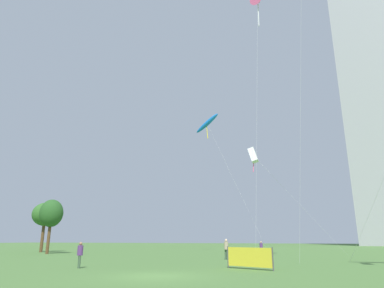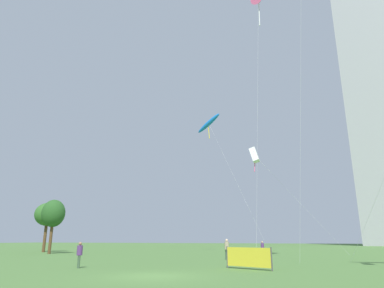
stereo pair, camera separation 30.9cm
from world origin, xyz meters
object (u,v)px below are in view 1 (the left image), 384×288
park_tree_0 (45,215)px  park_tree_1 (51,214)px  kite_flying_6 (258,1)px  person_standing_2 (226,248)px  person_standing_0 (80,253)px  kite_flying_7 (207,124)px  distant_highrise_0 (382,71)px  kite_flying_5 (253,156)px  event_banner (249,257)px  person_standing_3 (261,247)px

park_tree_0 → park_tree_1: (4.93, -4.43, -0.28)m
kite_flying_6 → person_standing_2: bearing=-137.3°
park_tree_1 → kite_flying_6: bearing=-2.4°
kite_flying_6 → park_tree_1: kite_flying_6 is taller
person_standing_0 → kite_flying_7: kite_flying_7 is taller
park_tree_1 → distant_highrise_0: (57.37, 74.42, 48.02)m
park_tree_0 → distant_highrise_0: size_ratio=0.07×
person_standing_2 → kite_flying_5: bearing=-76.8°
kite_flying_5 → event_banner: 21.82m
person_standing_2 → distant_highrise_0: size_ratio=0.02×
kite_flying_7 → event_banner: kite_flying_7 is taller
kite_flying_6 → distant_highrise_0: (29.71, 75.57, 23.85)m
person_standing_0 → park_tree_1: park_tree_1 is taller
kite_flying_7 → park_tree_0: kite_flying_7 is taller
kite_flying_7 → kite_flying_5: bearing=-43.5°
person_standing_2 → event_banner: 10.28m
person_standing_3 → event_banner: 17.20m
park_tree_1 → distant_highrise_0: distant_highrise_0 is taller
distant_highrise_0 → kite_flying_7: bearing=-106.4°
kite_flying_5 → kite_flying_6: 18.50m
kite_flying_7 → park_tree_0: size_ratio=2.99×
kite_flying_7 → park_tree_1: (-17.43, -12.08, -14.26)m
person_standing_0 → kite_flying_6: size_ratio=0.05×
person_standing_0 → kite_flying_5: 25.24m
kite_flying_5 → distant_highrise_0: size_ratio=0.12×
person_standing_2 → distant_highrise_0: 100.35m
kite_flying_6 → distant_highrise_0: bearing=68.5°
park_tree_0 → distant_highrise_0: distant_highrise_0 is taller
distant_highrise_0 → kite_flying_6: bearing=-95.2°
person_standing_0 → park_tree_1: (-17.19, 16.83, 4.00)m
park_tree_0 → distant_highrise_0: bearing=48.3°
person_standing_2 → kite_flying_7: 25.50m
kite_flying_7 → park_tree_1: kite_flying_7 is taller
person_standing_2 → kite_flying_5: 14.09m
person_standing_3 → kite_flying_6: kite_flying_6 is taller
person_standing_3 → event_banner: person_standing_3 is taller
person_standing_2 → distant_highrise_0: (33.52, 79.08, 51.90)m
kite_flying_7 → person_standing_2: bearing=-69.0°
person_standing_2 → kite_flying_7: (-6.42, 16.74, 18.14)m
person_standing_0 → event_banner: 10.62m
kite_flying_6 → park_tree_1: 36.75m
park_tree_1 → kite_flying_5: bearing=10.1°
park_tree_0 → park_tree_1: park_tree_0 is taller
park_tree_0 → distant_highrise_0: 105.16m
person_standing_0 → kite_flying_7: 34.18m
kite_flying_6 → park_tree_0: (-32.58, 5.58, -23.89)m
kite_flying_5 → distant_highrise_0: (31.97, 69.91, 41.31)m
park_tree_0 → park_tree_1: 6.63m
person_standing_2 → person_standing_3: person_standing_2 is taller
kite_flying_6 → kite_flying_7: (-10.23, 13.23, -9.91)m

